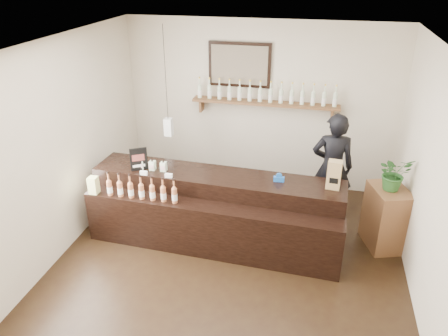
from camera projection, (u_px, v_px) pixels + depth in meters
name	position (u px, v px, depth m)	size (l,w,h in m)	color
ground	(228.00, 267.00, 5.70)	(5.00, 5.00, 0.00)	black
room_shell	(228.00, 147.00, 4.96)	(5.00, 5.00, 5.00)	beige
back_wall_decor	(251.00, 87.00, 7.04)	(2.66, 0.96, 1.69)	brown
counter	(214.00, 212.00, 6.06)	(3.50, 1.09, 1.13)	black
promo_sign	(139.00, 159.00, 6.01)	(0.21, 0.14, 0.33)	black
paper_bag	(334.00, 175.00, 5.52)	(0.19, 0.15, 0.38)	#9F7E4D
tape_dispenser	(279.00, 178.00, 5.75)	(0.14, 0.06, 0.12)	#164E9D
side_cabinet	(386.00, 217.00, 5.96)	(0.61, 0.71, 0.88)	brown
potted_plant	(394.00, 173.00, 5.66)	(0.42, 0.36, 0.47)	#285B24
shopkeeper	(333.00, 161.00, 6.40)	(0.69, 0.46, 1.90)	black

